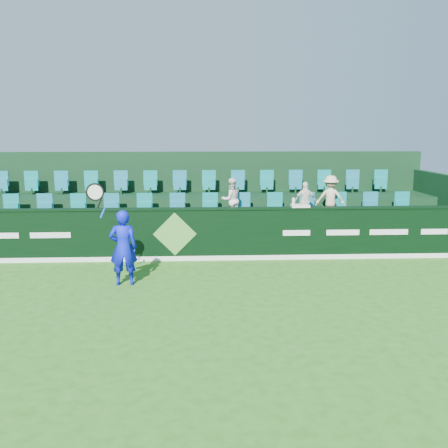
{
  "coord_description": "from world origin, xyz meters",
  "views": [
    {
      "loc": [
        0.66,
        -8.49,
        3.25
      ],
      "look_at": [
        1.19,
        2.8,
        1.15
      ],
      "focal_mm": 40.0,
      "sensor_mm": 36.0,
      "label": 1
    }
  ],
  "objects_px": {
    "spectator_left": "(231,200)",
    "spectator_middle": "(305,201)",
    "tennis_player": "(123,247)",
    "spectator_right": "(330,198)",
    "towel": "(300,206)",
    "drinks_bottle": "(293,202)"
  },
  "relations": [
    {
      "from": "tennis_player",
      "to": "spectator_left",
      "type": "height_order",
      "value": "tennis_player"
    },
    {
      "from": "tennis_player",
      "to": "spectator_left",
      "type": "distance_m",
      "value": 4.08
    },
    {
      "from": "spectator_right",
      "to": "towel",
      "type": "relative_size",
      "value": 2.76
    },
    {
      "from": "spectator_right",
      "to": "spectator_middle",
      "type": "bearing_deg",
      "value": 9.61
    },
    {
      "from": "spectator_left",
      "to": "towel",
      "type": "distance_m",
      "value": 2.03
    },
    {
      "from": "tennis_player",
      "to": "towel",
      "type": "height_order",
      "value": "tennis_player"
    },
    {
      "from": "drinks_bottle",
      "to": "spectator_left",
      "type": "bearing_deg",
      "value": 143.58
    },
    {
      "from": "spectator_right",
      "to": "towel",
      "type": "height_order",
      "value": "spectator_right"
    },
    {
      "from": "spectator_left",
      "to": "spectator_middle",
      "type": "bearing_deg",
      "value": 161.31
    },
    {
      "from": "towel",
      "to": "drinks_bottle",
      "type": "height_order",
      "value": "drinks_bottle"
    },
    {
      "from": "tennis_player",
      "to": "towel",
      "type": "xyz_separation_m",
      "value": [
        4.2,
        2.04,
        0.55
      ]
    },
    {
      "from": "tennis_player",
      "to": "spectator_right",
      "type": "height_order",
      "value": "tennis_player"
    },
    {
      "from": "tennis_player",
      "to": "spectator_middle",
      "type": "height_order",
      "value": "tennis_player"
    },
    {
      "from": "tennis_player",
      "to": "spectator_left",
      "type": "bearing_deg",
      "value": 51.57
    },
    {
      "from": "spectator_right",
      "to": "drinks_bottle",
      "type": "xyz_separation_m",
      "value": [
        -1.25,
        -1.12,
        0.04
      ]
    },
    {
      "from": "tennis_player",
      "to": "drinks_bottle",
      "type": "relative_size",
      "value": 9.34
    },
    {
      "from": "spectator_right",
      "to": "drinks_bottle",
      "type": "height_order",
      "value": "spectator_right"
    },
    {
      "from": "drinks_bottle",
      "to": "spectator_right",
      "type": "bearing_deg",
      "value": 41.97
    },
    {
      "from": "spectator_left",
      "to": "spectator_middle",
      "type": "distance_m",
      "value": 2.06
    },
    {
      "from": "spectator_right",
      "to": "towel",
      "type": "xyz_separation_m",
      "value": [
        -1.07,
        -1.12,
        -0.04
      ]
    },
    {
      "from": "spectator_left",
      "to": "drinks_bottle",
      "type": "height_order",
      "value": "spectator_left"
    },
    {
      "from": "spectator_middle",
      "to": "towel",
      "type": "height_order",
      "value": "spectator_middle"
    }
  ]
}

